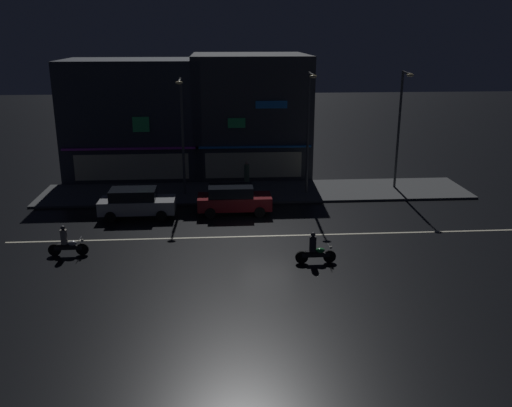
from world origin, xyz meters
TOP-DOWN VIEW (x-y plane):
  - ground_plane at (0.00, 0.00)m, footprint 140.00×140.00m
  - lane_divider_stripe at (0.00, 0.00)m, footprint 26.72×0.16m
  - sidewalk_far at (0.00, 8.16)m, footprint 28.13×5.02m
  - storefront_left_block at (0.00, 15.01)m, footprint 8.45×8.83m
  - storefront_center_block at (-8.44, 13.89)m, footprint 9.77×6.59m
  - streetlamp_west at (-4.68, 7.64)m, footprint 0.44×1.64m
  - streetlamp_mid at (3.26, 7.38)m, footprint 0.44×1.64m
  - streetlamp_east at (9.47, 8.27)m, footprint 0.44×1.64m
  - pedestrian_on_sidewalk at (-0.57, 9.13)m, footprint 0.34×0.34m
  - parked_car_near_kerb at (-1.63, 3.99)m, footprint 4.30×1.98m
  - parked_car_trailing at (-7.22, 3.70)m, footprint 4.30×1.98m
  - motorcycle_lead at (-9.76, -1.93)m, footprint 1.90×0.60m
  - motorcycle_following at (1.87, -3.65)m, footprint 1.90×0.60m
  - traffic_cone at (-0.67, 4.52)m, footprint 0.36×0.36m

SIDE VIEW (x-z plane):
  - ground_plane at x=0.00m, z-range 0.00..0.00m
  - lane_divider_stripe at x=0.00m, z-range 0.00..0.01m
  - sidewalk_far at x=0.00m, z-range 0.00..0.14m
  - traffic_cone at x=-0.67m, z-range 0.00..0.55m
  - motorcycle_lead at x=-9.76m, z-range -0.13..1.39m
  - motorcycle_following at x=1.87m, z-range -0.13..1.39m
  - parked_car_near_kerb at x=-1.63m, z-range 0.03..1.70m
  - parked_car_trailing at x=-7.22m, z-range 0.03..1.70m
  - pedestrian_on_sidewalk at x=-0.57m, z-range 0.08..1.86m
  - storefront_center_block at x=-8.44m, z-range -0.01..8.38m
  - storefront_left_block at x=0.00m, z-range 0.00..8.66m
  - streetlamp_west at x=-4.68m, z-range 0.79..8.19m
  - streetlamp_east at x=9.47m, z-range 0.79..8.51m
  - streetlamp_mid at x=3.26m, z-range 0.79..8.53m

